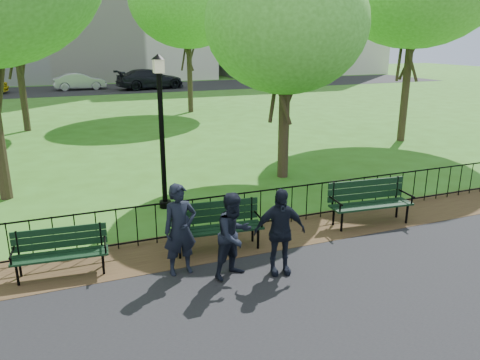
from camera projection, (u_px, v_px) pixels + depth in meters
name	position (u px, v px, depth m)	size (l,w,h in m)	color
ground	(236.00, 278.00, 8.49)	(120.00, 120.00, 0.00)	#35631A
dirt_strip	(209.00, 245.00, 9.82)	(60.00, 1.60, 0.01)	#362316
far_street	(85.00, 90.00, 39.55)	(70.00, 9.00, 0.01)	black
iron_fence	(202.00, 215.00, 10.12)	(24.06, 0.06, 1.00)	black
park_bench_main	(204.00, 222.00, 9.37)	(1.92, 0.75, 1.06)	black
park_bench_left_a	(60.00, 247.00, 8.49)	(1.70, 0.66, 0.94)	black
park_bench_right_a	(369.00, 198.00, 10.83)	(1.99, 0.78, 1.11)	black
lamppost	(162.00, 127.00, 11.44)	(0.34, 0.34, 3.83)	black
tree_near_e	(287.00, 24.00, 13.40)	(4.72, 4.72, 6.58)	#2D2116
person_left	(180.00, 230.00, 8.43)	(0.62, 0.41, 1.71)	black
person_mid	(234.00, 235.00, 8.33)	(0.77, 0.40, 1.59)	black
person_right	(280.00, 232.00, 8.44)	(0.95, 0.39, 1.62)	black
sedan_silver	(80.00, 81.00, 39.30)	(1.48, 4.24, 1.40)	#9FA2A6
sedan_dark	(150.00, 79.00, 39.97)	(2.33, 5.74, 1.67)	black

